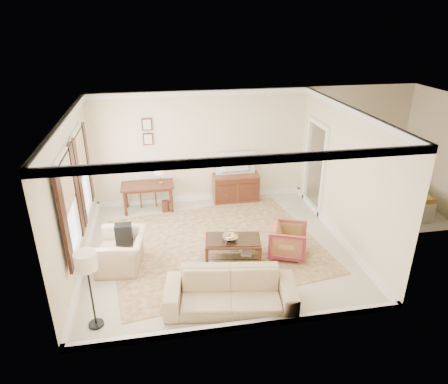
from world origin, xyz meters
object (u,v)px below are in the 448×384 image
object	(u,v)px
club_armchair	(121,246)
striped_armchair	(288,239)
sideboard	(236,188)
tv	(236,157)
coffee_table	(233,243)
sofa	(231,286)
writing_desk	(148,188)

from	to	relation	value
club_armchair	striped_armchair	bearing A→B (deg)	94.47
sideboard	striped_armchair	world-z (taller)	striped_armchair
tv	club_armchair	distance (m)	3.89
club_armchair	tv	bearing A→B (deg)	140.22
coffee_table	club_armchair	xyz separation A→B (m)	(-2.19, 0.13, 0.10)
sofa	writing_desk	bearing A→B (deg)	117.14
sideboard	tv	distance (m)	0.86
writing_desk	striped_armchair	bearing A→B (deg)	-43.10
coffee_table	sofa	distance (m)	1.48
sideboard	sofa	world-z (taller)	sofa
sofa	tv	bearing A→B (deg)	85.79
tv	club_armchair	size ratio (longest dim) A/B	0.95
coffee_table	club_armchair	bearing A→B (deg)	176.55
sideboard	club_armchair	size ratio (longest dim) A/B	1.15
tv	sofa	world-z (taller)	tv
tv	sofa	xyz separation A→B (m)	(-0.95, -4.14, -0.80)
sideboard	sofa	distance (m)	4.27
writing_desk	club_armchair	bearing A→B (deg)	-102.31
striped_armchair	club_armchair	xyz separation A→B (m)	(-3.33, 0.19, 0.08)
coffee_table	striped_armchair	size ratio (longest dim) A/B	1.59
coffee_table	sofa	bearing A→B (deg)	-102.85
writing_desk	striped_armchair	world-z (taller)	striped_armchair
writing_desk	sideboard	size ratio (longest dim) A/B	1.08
writing_desk	club_armchair	size ratio (longest dim) A/B	1.24
tv	striped_armchair	distance (m)	2.94
coffee_table	sofa	xyz separation A→B (m)	(-0.33, -1.44, 0.07)
sideboard	striped_armchair	size ratio (longest dim) A/B	1.60
writing_desk	tv	size ratio (longest dim) A/B	1.31
tv	striped_armchair	xyz separation A→B (m)	(0.52, -2.76, -0.86)
tv	club_armchair	world-z (taller)	tv
striped_armchair	sofa	bearing A→B (deg)	155.32
tv	sofa	bearing A→B (deg)	77.09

